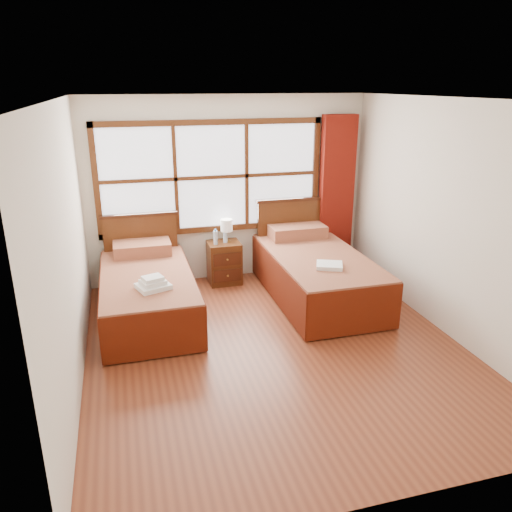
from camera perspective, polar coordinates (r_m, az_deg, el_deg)
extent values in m
plane|color=brown|center=(5.56, 2.19, -10.35)|extent=(4.50, 4.50, 0.00)
plane|color=white|center=(4.84, 2.60, 17.50)|extent=(4.50, 4.50, 0.00)
plane|color=silver|center=(7.16, -3.13, 7.57)|extent=(4.00, 0.00, 4.00)
plane|color=silver|center=(4.85, -20.75, 0.63)|extent=(0.00, 4.50, 4.50)
plane|color=silver|center=(5.95, 21.10, 3.88)|extent=(0.00, 4.50, 4.50)
cube|color=white|center=(7.05, -5.11, 8.98)|extent=(3.00, 0.02, 1.40)
cube|color=#4C2610|center=(7.19, -4.91, 3.15)|extent=(3.16, 0.06, 0.08)
cube|color=#4C2610|center=(6.93, -5.27, 14.98)|extent=(3.16, 0.06, 0.08)
cube|color=#4C2610|center=(6.92, -17.83, 7.97)|extent=(0.08, 0.06, 1.56)
cube|color=#4C2610|center=(7.45, 6.80, 9.49)|extent=(0.08, 0.06, 1.56)
cube|color=#4C2610|center=(6.96, -9.18, 8.68)|extent=(0.05, 0.05, 1.40)
cube|color=#4C2610|center=(7.13, -1.08, 9.18)|extent=(0.05, 0.05, 1.40)
cube|color=#4C2610|center=(7.03, -5.08, 8.96)|extent=(3.00, 0.05, 0.05)
cube|color=maroon|center=(7.55, 9.15, 6.96)|extent=(0.50, 0.16, 2.30)
cube|color=#38180B|center=(6.30, -12.16, -5.52)|extent=(0.95, 1.90, 0.31)
cube|color=maroon|center=(6.18, -12.34, -3.12)|extent=(1.07, 2.11, 0.26)
cube|color=#591909|center=(6.25, -17.12, -4.87)|extent=(0.03, 2.11, 0.53)
cube|color=#591909|center=(6.28, -7.39, -3.99)|extent=(0.03, 2.11, 0.53)
cube|color=#591909|center=(5.30, -11.48, -8.88)|extent=(1.07, 0.03, 0.53)
cube|color=maroon|center=(6.83, -12.88, 0.89)|extent=(0.74, 0.43, 0.17)
cube|color=#4C2610|center=(7.11, -12.91, 0.46)|extent=(0.99, 0.06, 1.03)
cube|color=#38180B|center=(6.96, -13.23, 4.58)|extent=(1.03, 0.08, 0.04)
cube|color=#38180B|center=(6.73, 6.91, -3.42)|extent=(1.02, 2.05, 0.33)
cube|color=maroon|center=(6.62, 7.02, -0.97)|extent=(1.15, 2.27, 0.28)
cube|color=#591909|center=(6.50, 2.28, -2.84)|extent=(0.03, 2.27, 0.57)
cube|color=#591909|center=(6.91, 11.36, -1.84)|extent=(0.03, 2.27, 0.57)
cube|color=#591909|center=(5.75, 11.19, -6.30)|extent=(1.15, 0.03, 0.57)
cube|color=maroon|center=(7.28, 4.66, 2.87)|extent=(0.80, 0.47, 0.18)
cube|color=#4C2610|center=(7.49, 4.15, 2.20)|extent=(1.07, 0.06, 1.11)
cube|color=#38180B|center=(7.34, 4.26, 6.44)|extent=(1.11, 0.08, 0.04)
cube|color=#4C2610|center=(7.17, -3.65, -0.74)|extent=(0.45, 0.40, 0.60)
cube|color=#38180B|center=(7.02, -3.27, -2.23)|extent=(0.40, 0.02, 0.18)
cube|color=#38180B|center=(6.93, -3.31, -0.38)|extent=(0.40, 0.02, 0.18)
sphere|color=#AE843A|center=(7.00, -3.24, -2.28)|extent=(0.03, 0.03, 0.03)
sphere|color=#AE843A|center=(6.92, -3.28, -0.43)|extent=(0.03, 0.03, 0.03)
cube|color=white|center=(5.68, -11.66, -3.41)|extent=(0.42, 0.39, 0.05)
cube|color=white|center=(5.66, -11.69, -2.94)|extent=(0.31, 0.29, 0.05)
cube|color=white|center=(5.65, -11.72, -2.52)|extent=(0.26, 0.24, 0.04)
cube|color=white|center=(6.14, 8.39, -1.07)|extent=(0.39, 0.37, 0.05)
cylinder|color=#B6853A|center=(7.11, -3.36, 1.73)|extent=(0.10, 0.10, 0.02)
cylinder|color=#B6853A|center=(7.08, -3.37, 2.34)|extent=(0.02, 0.02, 0.14)
cylinder|color=white|center=(7.04, -3.39, 3.54)|extent=(0.17, 0.17, 0.17)
cylinder|color=#C0DCF7|center=(6.97, -4.64, 2.10)|extent=(0.06, 0.06, 0.20)
cylinder|color=blue|center=(6.93, -4.67, 2.98)|extent=(0.03, 0.03, 0.03)
cylinder|color=#C0DCF7|center=(7.04, -3.53, 2.33)|extent=(0.06, 0.06, 0.20)
cylinder|color=blue|center=(7.01, -3.55, 3.21)|extent=(0.03, 0.03, 0.03)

